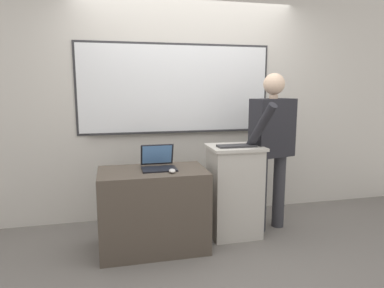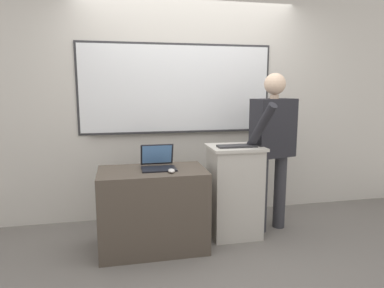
% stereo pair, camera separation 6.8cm
% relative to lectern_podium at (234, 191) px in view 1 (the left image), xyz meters
% --- Properties ---
extents(ground_plane, '(30.00, 30.00, 0.00)m').
position_rel_lectern_podium_xyz_m(ground_plane, '(-0.33, -0.41, -0.48)').
color(ground_plane, slate).
extents(back_wall, '(6.40, 0.17, 2.91)m').
position_rel_lectern_podium_xyz_m(back_wall, '(-0.34, 0.76, 0.98)').
color(back_wall, beige).
rests_on(back_wall, ground_plane).
extents(lectern_podium, '(0.54, 0.46, 0.95)m').
position_rel_lectern_podium_xyz_m(lectern_podium, '(0.00, 0.00, 0.00)').
color(lectern_podium, '#BCB7AD').
rests_on(lectern_podium, ground_plane).
extents(side_desk, '(1.00, 0.58, 0.77)m').
position_rel_lectern_podium_xyz_m(side_desk, '(-0.85, -0.12, -0.09)').
color(side_desk, '#4C4238').
rests_on(side_desk, ground_plane).
extents(person_presenter, '(0.63, 0.62, 1.67)m').
position_rel_lectern_podium_xyz_m(person_presenter, '(0.43, 0.05, 0.50)').
color(person_presenter, '#333338').
rests_on(person_presenter, ground_plane).
extents(laptop, '(0.32, 0.30, 0.22)m').
position_rel_lectern_podium_xyz_m(laptop, '(-0.79, -0.05, 0.36)').
color(laptop, black).
rests_on(laptop, side_desk).
extents(wireless_keyboard, '(0.39, 0.14, 0.02)m').
position_rel_lectern_podium_xyz_m(wireless_keyboard, '(-0.00, -0.06, 0.48)').
color(wireless_keyboard, '#2D2D30').
rests_on(wireless_keyboard, lectern_podium).
extents(computer_mouse_by_laptop, '(0.06, 0.10, 0.03)m').
position_rel_lectern_podium_xyz_m(computer_mouse_by_laptop, '(-0.69, -0.26, 0.31)').
color(computer_mouse_by_laptop, silver).
rests_on(computer_mouse_by_laptop, side_desk).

